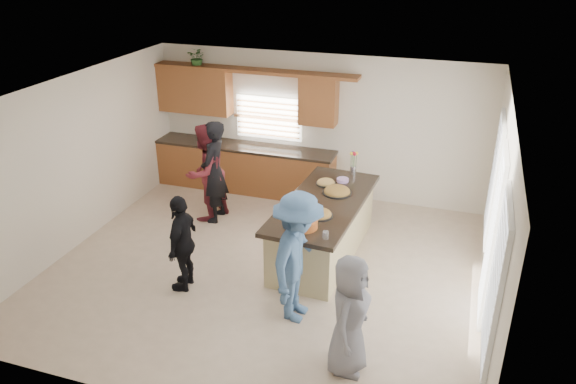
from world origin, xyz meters
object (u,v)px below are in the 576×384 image
(woman_left_back, at_px, (214,172))
(woman_right_back, at_px, (298,258))
(island, at_px, (323,229))
(woman_right_front, at_px, (349,315))
(woman_left_mid, at_px, (205,172))
(woman_left_front, at_px, (183,243))
(salad_bowl, at_px, (304,223))

(woman_left_back, distance_m, woman_right_back, 3.23)
(island, height_order, woman_right_front, woman_right_front)
(woman_left_back, distance_m, woman_right_front, 4.40)
(woman_left_mid, xyz_separation_m, woman_right_front, (3.32, -3.09, -0.13))
(woman_right_back, distance_m, woman_right_front, 1.18)
(island, distance_m, woman_right_front, 2.68)
(island, relative_size, woman_right_back, 1.50)
(island, relative_size, woman_left_front, 1.87)
(woman_left_front, distance_m, woman_right_back, 1.80)
(woman_left_mid, height_order, woman_right_front, woman_left_mid)
(woman_right_front, bearing_deg, woman_left_mid, 51.40)
(island, bearing_deg, salad_bowl, -89.82)
(woman_right_back, relative_size, woman_right_front, 1.21)
(salad_bowl, relative_size, woman_left_front, 0.27)
(woman_left_front, relative_size, woman_right_front, 0.97)
(salad_bowl, height_order, woman_left_front, woman_left_front)
(island, xyz_separation_m, woman_right_front, (0.97, -2.48, 0.31))
(island, distance_m, woman_left_mid, 2.47)
(island, relative_size, woman_right_front, 1.81)
(woman_right_front, bearing_deg, island, 25.61)
(salad_bowl, distance_m, woman_left_mid, 2.77)
(woman_left_mid, relative_size, woman_right_back, 0.97)
(salad_bowl, relative_size, woman_left_back, 0.21)
(woman_left_front, height_order, woman_right_front, woman_right_front)
(woman_right_back, height_order, woman_right_front, woman_right_back)
(woman_left_mid, height_order, woman_right_back, woman_right_back)
(woman_right_back, xyz_separation_m, woman_right_front, (0.87, -0.78, -0.16))
(woman_left_mid, xyz_separation_m, woman_left_front, (0.67, -2.15, -0.16))
(woman_left_mid, bearing_deg, woman_right_front, 65.22)
(woman_right_front, bearing_deg, salad_bowl, 37.70)
(woman_right_back, bearing_deg, woman_left_front, 89.54)
(salad_bowl, relative_size, woman_left_mid, 0.22)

